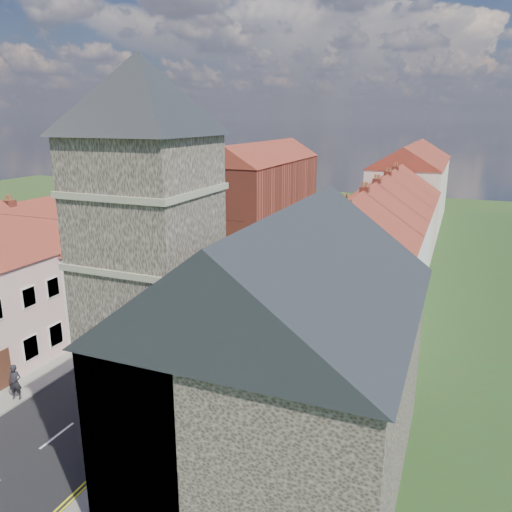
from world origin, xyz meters
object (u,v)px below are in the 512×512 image
Objects in this scene: lamppost at (186,251)px; car_far at (276,243)px; church at (267,335)px; pedestrian_right at (235,361)px; pedestrian_left at (15,382)px; car_mid at (180,299)px; car_distant at (322,210)px.

lamppost is 1.36× the size of car_far.
pedestrian_right is at bearing 124.22° from church.
church is at bearing -20.04° from pedestrian_left.
car_far is at bearing 109.63° from church.
car_distant is (-0.05, 39.45, -0.02)m from car_mid.
car_mid is 0.87× the size of car_distant.
church is 3.59× the size of car_mid.
lamppost is 1.23× the size of car_distant.
lamppost is at bearing 128.30° from church.
car_far is 27.59m from pedestrian_right.
church is at bearing -68.27° from car_far.
lamppost is 1.42× the size of car_mid.
pedestrian_left is at bearing -90.24° from lamppost.
pedestrian_right is (8.03, -47.13, 0.30)m from car_distant.
pedestrian_left is at bearing -90.59° from car_far.
lamppost is at bearing 120.22° from car_mid.
car_mid reaches higher than car_far.
church is 14.11m from pedestrian_left.
church is at bearing -37.43° from car_mid.
car_mid is at bearing -44.04° from pedestrian_right.
car_mid is 11.08m from pedestrian_right.
pedestrian_right is (8.98, 6.14, -0.04)m from pedestrian_left.
church reaches higher than lamppost.
lamppost is 3.35× the size of pedestrian_left.
lamppost reaches higher than car_far.
car_mid reaches higher than car_distant.
church reaches higher than car_distant.
car_mid is at bearing 131.26° from church.
lamppost is 16.48m from car_far.
church is 55.04m from car_distant.
lamppost is 13.94m from pedestrian_right.
car_distant is 2.84× the size of pedestrian_right.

